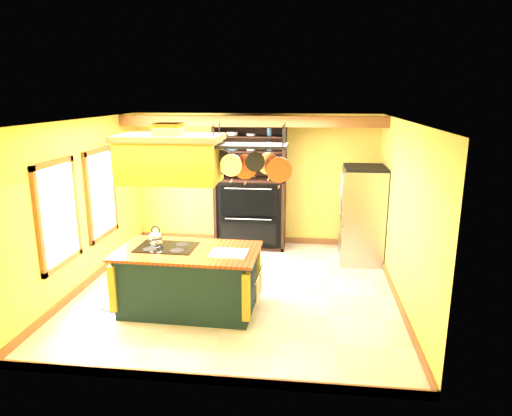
% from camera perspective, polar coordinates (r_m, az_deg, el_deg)
% --- Properties ---
extents(floor, '(5.00, 5.00, 0.00)m').
position_cam_1_polar(floor, '(7.51, -2.35, -10.15)').
color(floor, beige).
rests_on(floor, ground).
extents(ceiling, '(5.00, 5.00, 0.00)m').
position_cam_1_polar(ceiling, '(6.85, -2.58, 10.89)').
color(ceiling, white).
rests_on(ceiling, wall_back).
extents(wall_back, '(5.00, 0.02, 2.70)m').
position_cam_1_polar(wall_back, '(9.48, -0.06, 3.58)').
color(wall_back, gold).
rests_on(wall_back, floor).
extents(wall_front, '(5.00, 0.02, 2.70)m').
position_cam_1_polar(wall_front, '(4.72, -7.30, -7.53)').
color(wall_front, gold).
rests_on(wall_front, floor).
extents(wall_left, '(0.02, 5.00, 2.70)m').
position_cam_1_polar(wall_left, '(7.85, -20.79, 0.42)').
color(wall_left, gold).
rests_on(wall_left, floor).
extents(wall_right, '(0.02, 5.00, 2.70)m').
position_cam_1_polar(wall_right, '(7.11, 17.85, -0.69)').
color(wall_right, gold).
rests_on(wall_right, floor).
extents(ceiling_beam, '(5.00, 0.15, 0.20)m').
position_cam_1_polar(ceiling_beam, '(8.54, -0.71, 10.80)').
color(ceiling_beam, brown).
rests_on(ceiling_beam, ceiling).
extents(window_near, '(0.06, 1.06, 1.56)m').
position_cam_1_polar(window_near, '(7.14, -23.47, -0.71)').
color(window_near, brown).
rests_on(window_near, wall_left).
extents(window_far, '(0.06, 1.06, 1.56)m').
position_cam_1_polar(window_far, '(8.34, -18.75, 1.72)').
color(window_far, brown).
rests_on(window_far, wall_left).
extents(kitchen_island, '(2.05, 1.18, 1.11)m').
position_cam_1_polar(kitchen_island, '(6.76, -8.40, -8.79)').
color(kitchen_island, black).
rests_on(kitchen_island, floor).
extents(range_hood, '(1.42, 0.80, 0.80)m').
position_cam_1_polar(range_hood, '(6.35, -10.71, 6.28)').
color(range_hood, '#A68129').
rests_on(range_hood, ceiling).
extents(pot_rack, '(1.09, 0.50, 0.76)m').
position_cam_1_polar(pot_rack, '(6.10, -0.63, 6.62)').
color(pot_rack, black).
rests_on(pot_rack, ceiling).
extents(refrigerator, '(0.76, 0.90, 1.76)m').
position_cam_1_polar(refrigerator, '(8.72, 13.08, -1.07)').
color(refrigerator, '#9C9DA5').
rests_on(refrigerator, floor).
extents(hutch, '(1.42, 0.64, 2.51)m').
position_cam_1_polar(hutch, '(9.30, -0.68, 0.88)').
color(hutch, black).
rests_on(hutch, floor).
extents(floor_register, '(0.30, 0.21, 0.01)m').
position_cam_1_polar(floor_register, '(7.17, -17.79, -12.02)').
color(floor_register, black).
rests_on(floor_register, floor).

